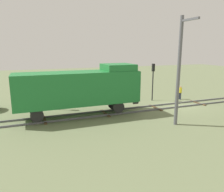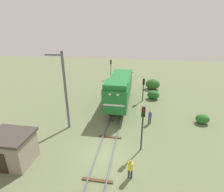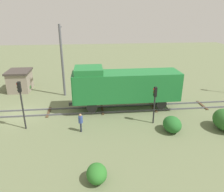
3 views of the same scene
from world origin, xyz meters
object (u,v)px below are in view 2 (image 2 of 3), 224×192
worker_near_track (130,168)px  worker_by_signal (150,116)px  locomotive (119,88)px  traffic_signal_mid (143,86)px  catenary_mast (65,90)px  traffic_signal_far (111,66)px  traffic_signal_near (143,121)px  relay_hut (12,148)px

worker_near_track → worker_by_signal: same height
locomotive → worker_near_track: (2.40, -13.02, -1.78)m
traffic_signal_mid → catenary_mast: 12.55m
traffic_signal_mid → worker_by_signal: bearing=-83.3°
traffic_signal_mid → worker_near_track: size_ratio=2.13×
locomotive → worker_near_track: locomotive is taller
traffic_signal_far → worker_by_signal: 20.46m
traffic_signal_near → catenary_mast: bearing=161.5°
traffic_signal_far → catenary_mast: bearing=-94.0°
catenary_mast → worker_near_track: bearing=-39.9°
traffic_signal_mid → traffic_signal_far: traffic_signal_far is taller
worker_by_signal → catenary_mast: size_ratio=0.20×
traffic_signal_far → worker_near_track: size_ratio=2.45×
locomotive → traffic_signal_far: bearing=104.1°
locomotive → traffic_signal_mid: size_ratio=3.20×
traffic_signal_near → catenary_mast: size_ratio=0.52×
traffic_signal_far → worker_near_track: traffic_signal_far is taller
traffic_signal_far → relay_hut: 27.44m
locomotive → worker_by_signal: size_ratio=6.82×
locomotive → worker_by_signal: 6.42m
traffic_signal_far → worker_near_track: (6.00, -27.33, -1.90)m
locomotive → traffic_signal_near: (3.20, -9.54, 0.31)m
worker_by_signal → worker_near_track: bearing=153.2°
catenary_mast → traffic_signal_far: bearing=86.0°
traffic_signal_near → locomotive: bearing=108.5°
locomotive → traffic_signal_near: bearing=-71.5°
traffic_signal_far → relay_hut: bearing=-98.2°
worker_near_track → traffic_signal_near: bearing=-89.2°
locomotive → relay_hut: (-7.50, -12.81, -1.38)m
relay_hut → traffic_signal_mid: bearing=54.1°
worker_near_track → worker_by_signal: (1.80, 8.51, 0.00)m
worker_near_track → catenary_mast: 10.36m
catenary_mast → traffic_signal_near: bearing=-18.5°
locomotive → traffic_signal_far: size_ratio=2.79×
worker_near_track → locomotive: bearing=-65.8°
locomotive → relay_hut: size_ratio=3.31×
locomotive → worker_near_track: size_ratio=6.82×
traffic_signal_far → worker_by_signal: size_ratio=2.45×
traffic_signal_near → relay_hut: size_ratio=1.27×
traffic_signal_near → worker_near_track: traffic_signal_near is taller
worker_near_track → relay_hut: bearing=12.5°
relay_hut → catenary_mast: bearing=67.9°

